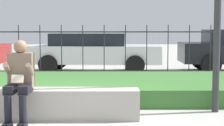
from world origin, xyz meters
TOP-DOWN VIEW (x-y plane):
  - ground_plane at (0.00, 0.00)m, footprint 60.00×60.00m
  - stone_bench at (0.30, 0.00)m, footprint 2.39×0.47m
  - person_seated_reader at (-0.38, -0.27)m, footprint 0.42×0.73m
  - grass_berm at (0.00, 2.27)m, footprint 10.14×3.14m
  - iron_fence at (-0.00, 4.16)m, footprint 8.14×0.03m
  - car_parked_center at (0.44, 6.78)m, footprint 4.63×2.08m

SIDE VIEW (x-z plane):
  - ground_plane at x=0.00m, z-range 0.00..0.00m
  - grass_berm at x=0.00m, z-range 0.00..0.35m
  - stone_bench at x=0.30m, z-range -0.03..0.47m
  - person_seated_reader at x=-0.38m, z-range 0.07..1.36m
  - car_parked_center at x=0.44m, z-range 0.06..1.37m
  - iron_fence at x=0.00m, z-range 0.04..1.61m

